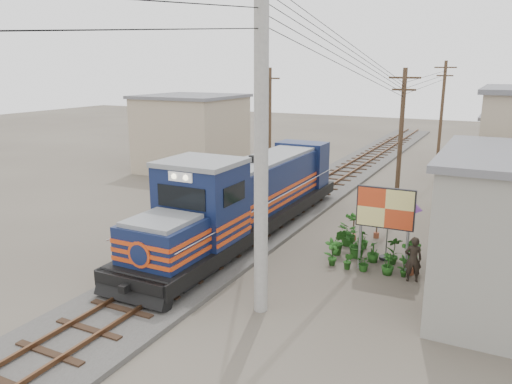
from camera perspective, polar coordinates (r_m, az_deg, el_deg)
The scene contains 14 objects.
ground at distance 17.32m, azimuth -9.29°, elevation -10.04°, with size 120.00×120.00×0.00m, color #473F35.
ballast at distance 25.53m, azimuth 3.97°, elevation -1.73°, with size 3.60×70.00×0.16m, color #595651.
track at distance 25.48m, azimuth 3.98°, elevation -1.34°, with size 1.15×70.00×0.12m.
locomotive at distance 20.95m, azimuth -1.08°, elevation -0.80°, with size 2.76×14.98×3.71m.
utility_pole_main at distance 13.71m, azimuth 0.59°, elevation 5.60°, with size 0.40×0.40×10.00m.
wooden_pole_mid at distance 27.33m, azimuth 16.23°, elevation 6.50°, with size 1.60×0.24×7.00m.
wooden_pole_far at distance 41.05m, azimuth 20.48°, elevation 8.90°, with size 1.60×0.24×7.50m.
wooden_pole_left at distance 34.08m, azimuth 1.57°, elevation 8.45°, with size 1.60×0.24×7.00m.
power_lines at distance 23.25m, azimuth 2.45°, elevation 15.41°, with size 9.65×19.00×3.30m.
shophouse_left at distance 34.95m, azimuth -7.35°, elevation 6.72°, with size 6.30×6.30×5.20m.
billboard at distance 17.64m, azimuth 14.55°, elevation -2.08°, with size 1.98×0.18×3.06m.
market_umbrella at distance 18.86m, azimuth 15.01°, elevation -0.82°, with size 2.43×2.43×2.65m.
vendor at distance 17.61m, azimuth 17.52°, elevation -7.34°, with size 0.57×0.38×1.58m, color black.
plant_nursery at distance 19.33m, azimuth 11.94°, elevation -6.05°, with size 3.56×3.23×1.07m.
Camera 1 is at (9.50, -12.66, 7.03)m, focal length 35.00 mm.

